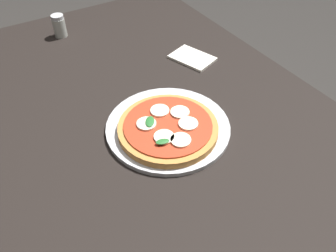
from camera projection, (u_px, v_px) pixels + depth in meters
The scene contains 5 objects.
dining_table at pixel (152, 162), 0.90m from camera, with size 1.53×0.99×0.71m.
serving_tray at pixel (168, 127), 0.87m from camera, with size 0.31×0.31×0.01m, color silver.
pizza at pixel (168, 128), 0.84m from camera, with size 0.24×0.24×0.03m.
napkin at pixel (192, 58), 1.10m from camera, with size 0.13×0.09×0.01m, color white.
pepper_shaker at pixel (59, 26), 1.19m from camera, with size 0.04×0.04×0.08m.
Camera 1 is at (-0.53, 0.28, 1.31)m, focal length 37.61 mm.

